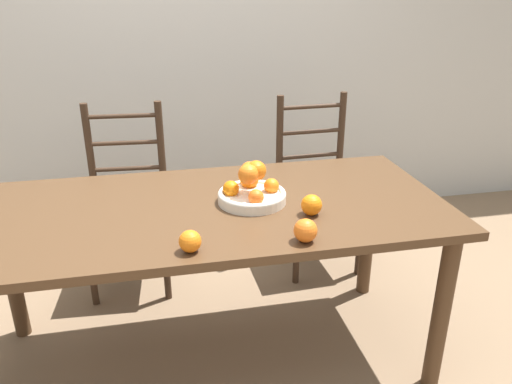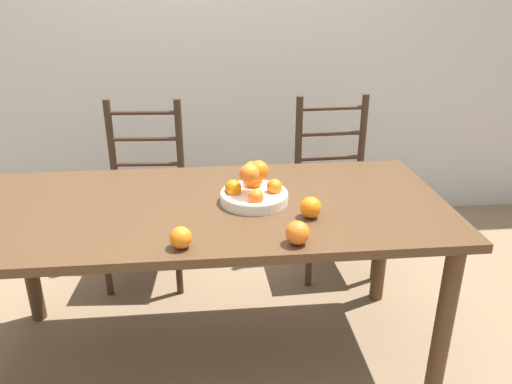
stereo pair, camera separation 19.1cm
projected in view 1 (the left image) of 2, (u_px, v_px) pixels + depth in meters
name	position (u px, v px, depth m)	size (l,w,h in m)	color
ground_plane	(213.00, 356.00, 2.27)	(12.00, 12.00, 0.00)	#7F664C
wall_back	(175.00, 30.00, 3.10)	(8.00, 0.06, 2.60)	beige
dining_table	(207.00, 226.00, 2.01)	(1.92, 0.87, 0.75)	#4C331E
fruit_bowl	(252.00, 189.00, 2.00)	(0.27, 0.27, 0.17)	silver
orange_loose_0	(190.00, 241.00, 1.63)	(0.08, 0.08, 0.08)	orange
orange_loose_1	(312.00, 205.00, 1.89)	(0.08, 0.08, 0.08)	orange
orange_loose_2	(305.00, 231.00, 1.69)	(0.08, 0.08, 0.08)	orange
chair_left	(128.00, 203.00, 2.69)	(0.45, 0.43, 0.99)	#382619
chair_right	(317.00, 187.00, 2.89)	(0.44, 0.42, 0.99)	#382619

